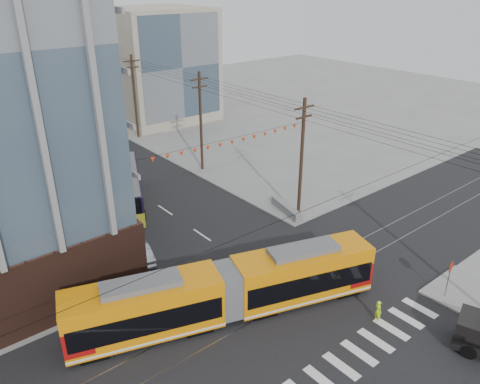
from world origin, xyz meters
The scene contains 12 objects.
ground centered at (0.00, 0.00, 0.00)m, with size 160.00×160.00×0.00m, color slate.
bg_bldg_ne_near centered at (16.00, 48.00, 8.00)m, with size 14.00×14.00×16.00m, color gray.
bg_bldg_ne_far centered at (18.00, 68.00, 7.00)m, with size 16.00×16.00×14.00m, color #8C99A5.
utility_pole_far centered at (8.50, 56.00, 5.50)m, with size 0.30×0.30×11.00m, color black.
streetcar centered at (-4.66, 4.47, 1.91)m, with size 19.84×2.79×3.82m, color orange, non-canonical shape.
city_bus centered at (-1.96, 23.54, 1.66)m, with size 2.53×11.70×3.31m, color black, non-canonical shape.
parked_car_silver centered at (-6.02, 13.97, 0.74)m, with size 1.56×4.46×1.47m, color gray.
parked_car_white centered at (-5.00, 19.93, 0.74)m, with size 2.08×5.12×1.48m, color silver.
parked_car_grey centered at (-5.45, 23.28, 0.60)m, with size 1.99×4.31×1.20m, color #464A50.
pedestrian centered at (2.38, -1.92, 0.75)m, with size 0.55×0.36×1.50m, color #C7FD14.
stop_sign centered at (7.89, -3.44, 1.35)m, with size 0.82×0.82×2.69m, color #9E1400, non-canonical shape.
jersey_barrier centered at (8.30, 12.35, 0.44)m, with size 0.99×4.42×0.88m, color slate.
Camera 1 is at (-19.31, -14.65, 19.89)m, focal length 35.00 mm.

